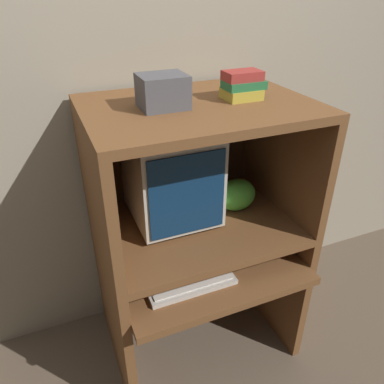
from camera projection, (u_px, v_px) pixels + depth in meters
name	position (u px, v px, depth m)	size (l,w,h in m)	color
ground_plane	(223.00, 384.00, 1.86)	(12.00, 12.00, 0.00)	brown
wall_back	(166.00, 87.00, 1.80)	(6.00, 0.06, 2.60)	gray
desk_base	(201.00, 291.00, 1.89)	(0.91, 0.74, 0.61)	brown
desk_monitor_shelf	(197.00, 228.00, 1.76)	(0.91, 0.67, 0.15)	brown
hutch_upper	(195.00, 144.00, 1.59)	(0.91, 0.67, 0.56)	brown
crt_monitor	(171.00, 176.00, 1.68)	(0.36, 0.40, 0.42)	beige
keyboard	(189.00, 281.00, 1.60)	(0.38, 0.17, 0.03)	beige
mouse	(240.00, 265.00, 1.69)	(0.06, 0.04, 0.03)	#B7B7B7
snack_bag	(237.00, 195.00, 1.81)	(0.19, 0.14, 0.16)	green
book_stack	(242.00, 86.00, 1.49)	(0.16, 0.12, 0.11)	gold
storage_box	(163.00, 91.00, 1.39)	(0.18, 0.15, 0.12)	#4C4C51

